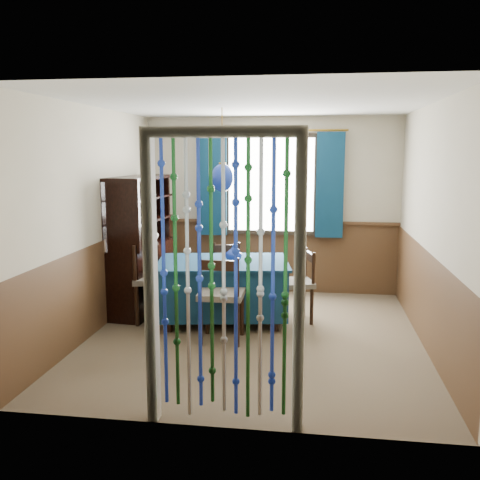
% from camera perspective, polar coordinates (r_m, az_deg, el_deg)
% --- Properties ---
extents(floor, '(4.00, 4.00, 0.00)m').
position_cam_1_polar(floor, '(5.98, 1.56, -10.21)').
color(floor, brown).
rests_on(floor, ground).
extents(ceiling, '(4.00, 4.00, 0.00)m').
position_cam_1_polar(ceiling, '(5.66, 1.68, 14.38)').
color(ceiling, silver).
rests_on(ceiling, ground).
extents(wall_back, '(3.60, 0.00, 3.60)m').
position_cam_1_polar(wall_back, '(7.67, 3.35, 3.69)').
color(wall_back, '#B8AE96').
rests_on(wall_back, ground).
extents(wall_front, '(3.60, 0.00, 3.60)m').
position_cam_1_polar(wall_front, '(3.74, -1.93, -2.27)').
color(wall_front, '#B8AE96').
rests_on(wall_front, ground).
extents(wall_left, '(0.00, 4.00, 4.00)m').
position_cam_1_polar(wall_left, '(6.16, -15.27, 2.00)').
color(wall_left, '#B8AE96').
rests_on(wall_left, ground).
extents(wall_right, '(0.00, 4.00, 4.00)m').
position_cam_1_polar(wall_right, '(5.77, 19.68, 1.30)').
color(wall_right, '#B8AE96').
rests_on(wall_right, ground).
extents(wainscot_back, '(3.60, 0.00, 3.60)m').
position_cam_1_polar(wainscot_back, '(7.76, 3.28, -1.84)').
color(wainscot_back, '#482F1B').
rests_on(wainscot_back, ground).
extents(wainscot_front, '(3.60, 0.00, 3.60)m').
position_cam_1_polar(wainscot_front, '(3.97, -1.83, -12.90)').
color(wainscot_front, '#482F1B').
rests_on(wainscot_front, ground).
extents(wainscot_left, '(0.00, 4.00, 4.00)m').
position_cam_1_polar(wainscot_left, '(6.29, -14.85, -4.80)').
color(wainscot_left, '#482F1B').
rests_on(wainscot_left, ground).
extents(wainscot_right, '(0.00, 4.00, 4.00)m').
position_cam_1_polar(wainscot_right, '(5.91, 19.14, -5.91)').
color(wainscot_right, '#482F1B').
rests_on(wainscot_right, ground).
extents(window, '(1.32, 0.12, 1.42)m').
position_cam_1_polar(window, '(7.59, 3.33, 5.91)').
color(window, black).
rests_on(window, wall_back).
extents(doorway, '(1.16, 0.12, 2.18)m').
position_cam_1_polar(doorway, '(3.84, -1.75, -5.02)').
color(doorway, silver).
rests_on(doorway, ground).
extents(dining_table, '(1.68, 1.29, 0.73)m').
position_cam_1_polar(dining_table, '(6.38, -1.83, -4.97)').
color(dining_table, '#0D2B44').
rests_on(dining_table, floor).
extents(chair_near, '(0.48, 0.45, 0.95)m').
position_cam_1_polar(chair_near, '(5.69, -2.03, -5.94)').
color(chair_near, black).
rests_on(chair_near, floor).
extents(chair_far, '(0.49, 0.48, 0.83)m').
position_cam_1_polar(chair_far, '(6.98, -1.32, -3.59)').
color(chair_far, black).
rests_on(chair_far, floor).
extents(chair_left, '(0.54, 0.56, 0.95)m').
position_cam_1_polar(chair_left, '(6.46, -9.48, -4.19)').
color(chair_left, black).
rests_on(chair_left, floor).
extents(chair_right, '(0.51, 0.53, 0.86)m').
position_cam_1_polar(chair_right, '(6.42, 6.11, -4.62)').
color(chair_right, black).
rests_on(chair_right, floor).
extents(sideboard, '(0.56, 1.34, 1.71)m').
position_cam_1_polar(sideboard, '(6.95, -10.44, -2.51)').
color(sideboard, black).
rests_on(sideboard, floor).
extents(pendant_lamp, '(0.26, 0.26, 0.95)m').
position_cam_1_polar(pendant_lamp, '(6.19, -1.90, 6.68)').
color(pendant_lamp, olive).
rests_on(pendant_lamp, ceiling).
extents(vase_table, '(0.19, 0.19, 0.19)m').
position_cam_1_polar(vase_table, '(6.26, -0.69, -1.49)').
color(vase_table, '#162F99').
rests_on(vase_table, dining_table).
extents(bowl_shelf, '(0.23, 0.23, 0.05)m').
position_cam_1_polar(bowl_shelf, '(6.65, -10.62, 2.20)').
color(bowl_shelf, beige).
rests_on(bowl_shelf, sideboard).
extents(vase_sideboard, '(0.24, 0.24, 0.20)m').
position_cam_1_polar(vase_sideboard, '(7.12, -9.38, 0.75)').
color(vase_sideboard, beige).
rests_on(vase_sideboard, sideboard).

